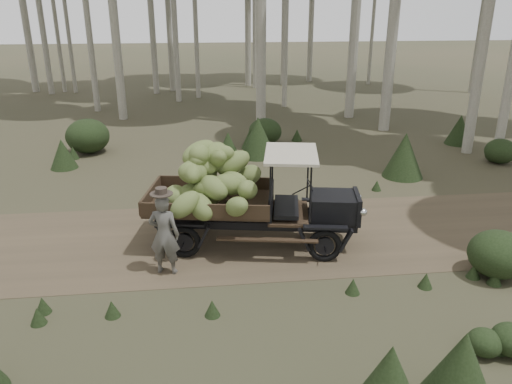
% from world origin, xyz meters
% --- Properties ---
extents(ground, '(120.00, 120.00, 0.00)m').
position_xyz_m(ground, '(0.00, 0.00, 0.00)').
color(ground, '#473D2B').
rests_on(ground, ground).
extents(dirt_track, '(70.00, 4.00, 0.01)m').
position_xyz_m(dirt_track, '(0.00, 0.00, 0.00)').
color(dirt_track, brown).
rests_on(dirt_track, ground).
extents(banana_truck, '(4.74, 2.49, 2.38)m').
position_xyz_m(banana_truck, '(1.09, -0.29, 1.35)').
color(banana_truck, black).
rests_on(banana_truck, ground).
extents(farmer, '(0.67, 0.53, 1.77)m').
position_xyz_m(farmer, '(-0.20, -1.36, 0.84)').
color(farmer, '#54524D').
rests_on(farmer, ground).
extents(undergrowth, '(19.78, 21.66, 1.38)m').
position_xyz_m(undergrowth, '(0.99, 0.66, 0.54)').
color(undergrowth, '#233319').
rests_on(undergrowth, ground).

